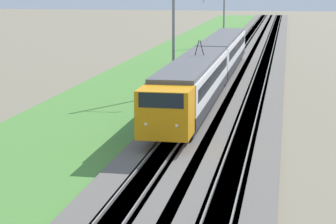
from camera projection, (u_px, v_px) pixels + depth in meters
name	position (u px, v px, depth m)	size (l,w,h in m)	color
ballast_main	(212.00, 88.00, 55.61)	(240.00, 4.40, 0.30)	#605B56
ballast_adjacent	(257.00, 89.00, 54.94)	(240.00, 4.40, 0.30)	#605B56
track_main	(212.00, 87.00, 55.61)	(240.00, 1.57, 0.45)	#4C4238
track_adjacent	(257.00, 89.00, 54.94)	(240.00, 1.57, 0.45)	#4C4238
grass_verge	(146.00, 87.00, 56.63)	(240.00, 12.14, 0.12)	#4C8438
passenger_train	(211.00, 64.00, 54.05)	(42.78, 2.93, 4.90)	orange
catenary_mast_mid	(174.00, 40.00, 52.13)	(0.22, 2.56, 8.64)	slate
catenary_mast_far	(224.00, 13.00, 92.41)	(0.22, 2.56, 8.89)	slate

